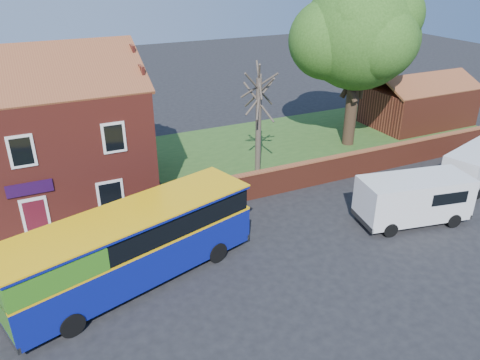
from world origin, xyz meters
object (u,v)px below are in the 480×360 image
van_far (477,165)px  large_tree (358,36)px  van_near (414,198)px  bus (125,246)px

van_far → large_tree: size_ratio=0.47×
van_near → van_far: 6.79m
bus → van_far: bearing=-15.2°
bus → van_far: size_ratio=2.00×
bus → van_near: size_ratio=1.85×
bus → van_far: 20.78m
large_tree → van_far: bearing=-73.6°
van_near → large_tree: large_tree is taller
van_near → van_far: size_ratio=1.08×
bus → large_tree: (18.17, 9.40, 5.74)m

